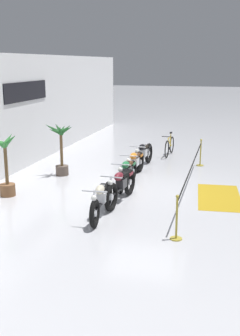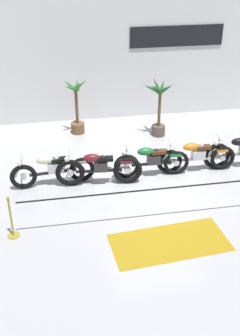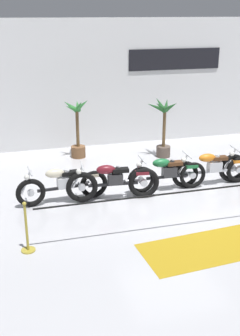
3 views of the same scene
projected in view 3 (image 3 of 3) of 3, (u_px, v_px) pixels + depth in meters
name	position (u px, v px, depth m)	size (l,w,h in m)	color
ground_plane	(174.00, 201.00, 10.39)	(120.00, 120.00, 0.00)	silver
back_wall	(120.00, 83.00, 14.28)	(28.00, 0.29, 4.20)	white
motorcycle_cream_0	(62.00, 185.00, 10.18)	(2.27, 0.62, 0.93)	black
motorcycle_maroon_1	(113.00, 182.00, 10.30)	(2.33, 0.62, 0.97)	black
motorcycle_green_2	(167.00, 174.00, 10.84)	(2.13, 0.62, 0.94)	black
motorcycle_orange_3	(212.00, 169.00, 11.20)	(2.28, 0.62, 0.94)	black
potted_palm_left_of_row	(77.00, 131.00, 13.21)	(0.83, 0.93, 1.91)	brown
potted_palm_right_of_row	(164.00, 126.00, 13.21)	(1.01, 1.05, 1.89)	brown
stanchion_far_left	(143.00, 205.00, 8.57)	(7.23, 0.28, 1.05)	gold
floor_banner	(206.00, 248.00, 8.31)	(2.59, 1.23, 0.01)	#B78E19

